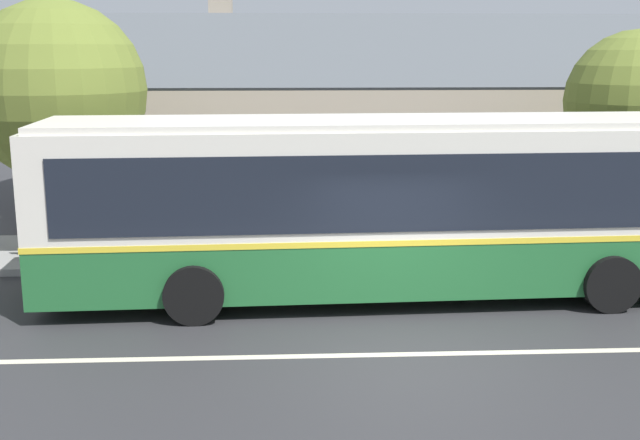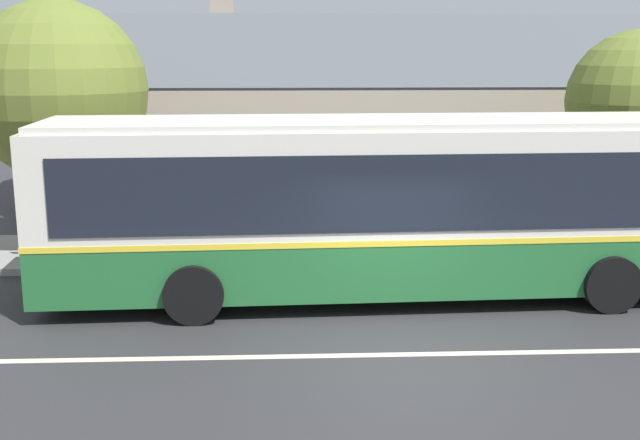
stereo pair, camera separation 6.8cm
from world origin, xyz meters
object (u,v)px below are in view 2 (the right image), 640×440
object	(u,v)px
transit_bus	(385,203)
bench_by_building	(68,235)
street_tree_primary	(638,102)
street_tree_secondary	(58,91)

from	to	relation	value
transit_bus	bench_by_building	size ratio (longest dim) A/B	6.77
street_tree_primary	street_tree_secondary	world-z (taller)	street_tree_secondary
street_tree_secondary	bench_by_building	bearing A→B (deg)	-73.75
street_tree_primary	street_tree_secondary	bearing A→B (deg)	-178.36
street_tree_primary	street_tree_secondary	size ratio (longest dim) A/B	0.89
bench_by_building	street_tree_secondary	bearing A→B (deg)	106.25
street_tree_primary	street_tree_secondary	xyz separation A→B (m)	(-12.84, -0.37, 0.29)
transit_bus	street_tree_secondary	distance (m)	7.70
bench_by_building	street_tree_primary	world-z (taller)	street_tree_primary
bench_by_building	street_tree_primary	bearing A→B (deg)	5.30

